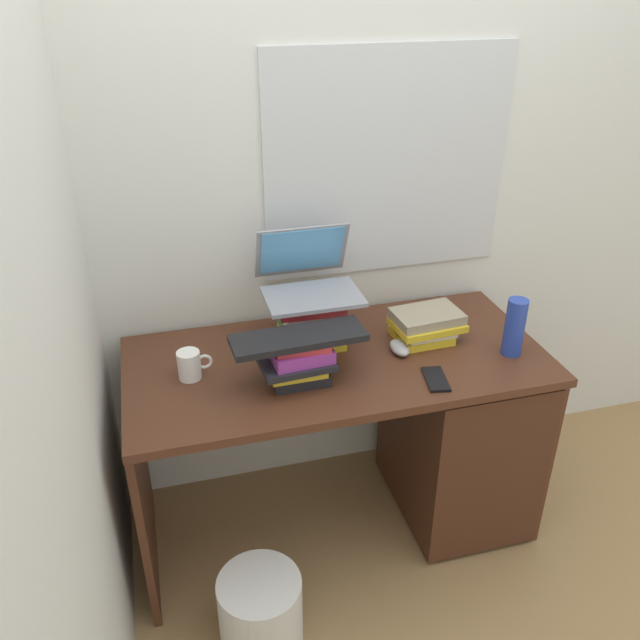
# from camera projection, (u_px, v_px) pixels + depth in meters

# --- Properties ---
(ground_plane) EXTENTS (6.00, 6.00, 0.00)m
(ground_plane) POSITION_uv_depth(u_px,v_px,m) (335.00, 518.00, 2.59)
(ground_plane) COLOR #9E7A4C
(wall_back) EXTENTS (6.00, 0.06, 2.60)m
(wall_back) POSITION_uv_depth(u_px,v_px,m) (309.00, 167.00, 2.28)
(wall_back) COLOR silver
(wall_back) RESTS_ON ground
(wall_left) EXTENTS (0.05, 6.00, 2.60)m
(wall_left) POSITION_uv_depth(u_px,v_px,m) (57.00, 226.00, 1.78)
(wall_left) COLOR silver
(wall_left) RESTS_ON ground
(desk) EXTENTS (1.42, 0.67, 0.75)m
(desk) POSITION_uv_depth(u_px,v_px,m) (431.00, 424.00, 2.45)
(desk) COLOR #4C2819
(desk) RESTS_ON ground
(book_stack_tall) EXTENTS (0.26, 0.18, 0.19)m
(book_stack_tall) POSITION_uv_depth(u_px,v_px,m) (311.00, 321.00, 2.25)
(book_stack_tall) COLOR yellow
(book_stack_tall) RESTS_ON desk
(book_stack_keyboard_riser) EXTENTS (0.24, 0.19, 0.15)m
(book_stack_keyboard_riser) POSITION_uv_depth(u_px,v_px,m) (298.00, 360.00, 2.07)
(book_stack_keyboard_riser) COLOR black
(book_stack_keyboard_riser) RESTS_ON desk
(book_stack_side) EXTENTS (0.25, 0.19, 0.11)m
(book_stack_side) POSITION_uv_depth(u_px,v_px,m) (426.00, 325.00, 2.31)
(book_stack_side) COLOR yellow
(book_stack_side) RESTS_ON desk
(laptop) EXTENTS (0.32, 0.31, 0.21)m
(laptop) POSITION_uv_depth(u_px,v_px,m) (308.00, 277.00, 2.23)
(laptop) COLOR gray
(laptop) RESTS_ON book_stack_tall
(keyboard) EXTENTS (0.43, 0.16, 0.02)m
(keyboard) POSITION_uv_depth(u_px,v_px,m) (298.00, 338.00, 2.03)
(keyboard) COLOR black
(keyboard) RESTS_ON book_stack_keyboard_riser
(computer_mouse) EXTENTS (0.06, 0.10, 0.04)m
(computer_mouse) POSITION_uv_depth(u_px,v_px,m) (399.00, 348.00, 2.25)
(computer_mouse) COLOR #A5A8AD
(computer_mouse) RESTS_ON desk
(mug) EXTENTS (0.11, 0.07, 0.10)m
(mug) POSITION_uv_depth(u_px,v_px,m) (190.00, 365.00, 2.10)
(mug) COLOR white
(mug) RESTS_ON desk
(water_bottle) EXTENTS (0.07, 0.07, 0.20)m
(water_bottle) POSITION_uv_depth(u_px,v_px,m) (515.00, 327.00, 2.20)
(water_bottle) COLOR #263FA5
(water_bottle) RESTS_ON desk
(cell_phone) EXTENTS (0.09, 0.15, 0.01)m
(cell_phone) POSITION_uv_depth(u_px,v_px,m) (436.00, 379.00, 2.10)
(cell_phone) COLOR black
(cell_phone) RESTS_ON desk
(wastebasket) EXTENTS (0.26, 0.26, 0.27)m
(wastebasket) POSITION_uv_depth(u_px,v_px,m) (261.00, 613.00, 2.06)
(wastebasket) COLOR silver
(wastebasket) RESTS_ON ground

